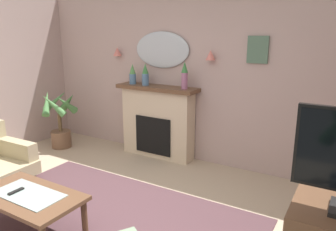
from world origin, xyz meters
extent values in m
cube|color=#B29993|center=(0.00, 2.57, 1.33)|extent=(6.66, 0.10, 2.66)
cube|color=beige|center=(-0.55, 2.36, 0.55)|extent=(1.20, 0.28, 1.10)
cube|color=black|center=(-0.55, 2.26, 0.38)|extent=(0.64, 0.12, 0.60)
cube|color=brown|center=(-0.55, 2.34, 1.13)|extent=(1.36, 0.36, 0.06)
cylinder|color=#4C7093|center=(-1.00, 2.32, 1.24)|extent=(0.11, 0.11, 0.16)
cone|color=#4C8447|center=(-1.00, 2.32, 1.40)|extent=(0.10, 0.10, 0.16)
cylinder|color=#4C7093|center=(-0.75, 2.32, 1.25)|extent=(0.11, 0.11, 0.18)
cone|color=#38753D|center=(-0.75, 2.32, 1.42)|extent=(0.10, 0.10, 0.16)
cylinder|color=#9E6084|center=(-0.05, 2.32, 1.28)|extent=(0.09, 0.09, 0.24)
cone|color=#38753D|center=(-0.05, 2.32, 1.48)|extent=(0.10, 0.10, 0.16)
ellipsoid|color=#B2BCC6|center=(-0.55, 2.49, 1.71)|extent=(0.96, 0.06, 0.56)
cone|color=#D17066|center=(-1.40, 2.44, 1.66)|extent=(0.14, 0.14, 0.14)
cone|color=#D17066|center=(0.30, 2.44, 1.66)|extent=(0.14, 0.14, 0.14)
cube|color=#4C6B56|center=(0.95, 2.50, 1.75)|extent=(0.28, 0.03, 0.36)
cube|color=brown|center=(-0.47, -0.10, 0.42)|extent=(1.10, 0.60, 0.04)
cube|color=#8C9E99|center=(-0.47, -0.10, 0.44)|extent=(0.72, 0.36, 0.01)
cylinder|color=brown|center=(-0.96, 0.14, 0.20)|extent=(0.06, 0.06, 0.40)
cylinder|color=brown|center=(0.02, 0.14, 0.20)|extent=(0.06, 0.06, 0.40)
cube|color=black|center=(-0.60, -0.14, 0.45)|extent=(0.04, 0.16, 0.02)
cube|color=tan|center=(-1.85, 0.70, 0.40)|extent=(0.76, 0.18, 0.24)
cylinder|color=brown|center=(-1.51, 0.70, 0.05)|extent=(0.07, 0.07, 0.10)
cylinder|color=brown|center=(-2.19, 0.68, 0.05)|extent=(0.07, 0.07, 0.10)
cylinder|color=brown|center=(-2.23, 1.82, 0.15)|extent=(0.34, 0.34, 0.30)
cylinder|color=brown|center=(-2.23, 1.82, 0.45)|extent=(0.06, 0.06, 0.32)
cone|color=#4C8447|center=(-2.04, 1.83, 0.80)|extent=(0.14, 0.45, 0.40)
cone|color=#4C8447|center=(-2.18, 2.01, 0.80)|extent=(0.47, 0.24, 0.39)
cone|color=#4C8447|center=(-2.40, 1.91, 0.80)|extent=(0.32, 0.46, 0.39)
cone|color=#4C8447|center=(-2.37, 1.70, 0.80)|extent=(0.37, 0.40, 0.44)
cone|color=#4C8447|center=(-2.15, 1.65, 0.80)|extent=(0.44, 0.31, 0.42)
camera|label=1|loc=(2.16, -1.85, 1.97)|focal=34.43mm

